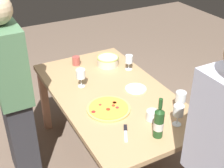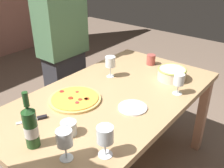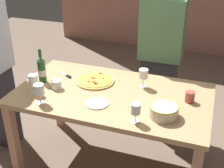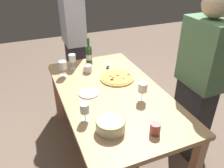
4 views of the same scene
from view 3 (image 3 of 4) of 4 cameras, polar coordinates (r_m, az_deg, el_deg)
The scene contains 14 objects.
ground_plane at distance 2.92m, azimuth -0.00°, elevation -14.64°, with size 8.00×8.00×0.00m, color #746050.
dining_table at distance 2.52m, azimuth -0.00°, elevation -3.53°, with size 1.60×0.90×0.75m.
pizza at distance 2.65m, azimuth -3.23°, elevation 0.65°, with size 0.34×0.34×0.02m.
serving_bowl at distance 2.19m, azimuth 9.80°, elevation -4.97°, with size 0.21×0.21×0.09m.
wine_bottle at distance 2.67m, azimuth -13.16°, elevation 2.64°, with size 0.07×0.07×0.30m.
wine_glass_near_pizza at distance 2.50m, azimuth -14.70°, elevation 0.74°, with size 0.08×0.08×0.16m.
wine_glass_by_bottle at distance 2.34m, azimuth -13.65°, elevation -1.16°, with size 0.08×0.08×0.16m.
wine_glass_far_left at distance 2.53m, azimuth 6.00°, elevation 1.87°, with size 0.08×0.08×0.16m.
wine_glass_far_right at distance 2.07m, azimuth 4.50°, elevation -4.88°, with size 0.07×0.07×0.15m.
cup_amber at distance 2.41m, azimuth 14.53°, elevation -2.35°, with size 0.07×0.07×0.09m, color #AA4C44.
cup_ceramic at distance 2.57m, azimuth -10.50°, elevation -0.08°, with size 0.08×0.08×0.08m, color white.
side_plate at distance 2.32m, azimuth -2.86°, elevation -3.69°, with size 0.18×0.18×0.01m, color white.
pizza_knife at distance 2.78m, azimuth -8.63°, elevation 1.63°, with size 0.16×0.10×0.02m.
person_host at distance 3.05m, azimuth 9.13°, elevation 5.20°, with size 0.42×0.24×1.61m.
Camera 3 is at (0.71, -2.03, 1.96)m, focal length 48.24 mm.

